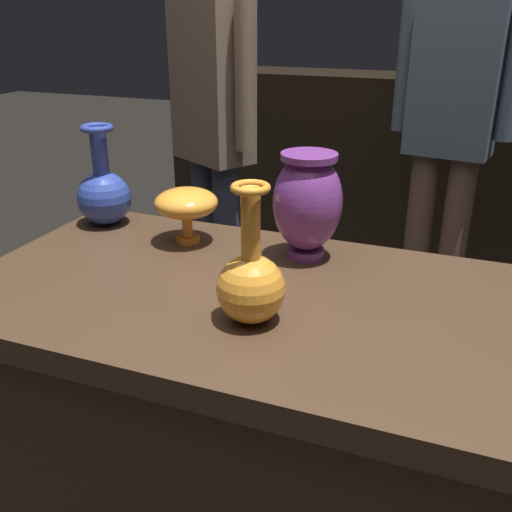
{
  "coord_description": "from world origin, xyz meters",
  "views": [
    {
      "loc": [
        0.36,
        -0.95,
        1.31
      ],
      "look_at": [
        0.01,
        -0.05,
        0.9
      ],
      "focal_mm": 40.69,
      "sensor_mm": 36.0,
      "label": 1
    }
  ],
  "objects_px": {
    "vase_right_accent": "(104,193)",
    "shelf_vase_far_left": "(223,52)",
    "vase_centerpiece": "(251,282)",
    "vase_left_accent": "(186,204)",
    "visitor_center_back": "(451,117)",
    "vase_tall_behind": "(308,202)",
    "visitor_near_left": "(213,125)"
  },
  "relations": [
    {
      "from": "vase_left_accent",
      "to": "vase_right_accent",
      "type": "relative_size",
      "value": 0.59
    },
    {
      "from": "vase_tall_behind",
      "to": "shelf_vase_far_left",
      "type": "xyz_separation_m",
      "value": [
        -1.07,
        1.96,
        0.15
      ]
    },
    {
      "from": "visitor_center_back",
      "to": "visitor_near_left",
      "type": "relative_size",
      "value": 1.03
    },
    {
      "from": "vase_left_accent",
      "to": "visitor_center_back",
      "type": "height_order",
      "value": "visitor_center_back"
    },
    {
      "from": "vase_centerpiece",
      "to": "vase_left_accent",
      "type": "height_order",
      "value": "vase_centerpiece"
    },
    {
      "from": "vase_right_accent",
      "to": "shelf_vase_far_left",
      "type": "height_order",
      "value": "shelf_vase_far_left"
    },
    {
      "from": "vase_left_accent",
      "to": "visitor_near_left",
      "type": "relative_size",
      "value": 0.1
    },
    {
      "from": "vase_centerpiece",
      "to": "vase_left_accent",
      "type": "distance_m",
      "value": 0.4
    },
    {
      "from": "visitor_near_left",
      "to": "shelf_vase_far_left",
      "type": "bearing_deg",
      "value": -38.47
    },
    {
      "from": "vase_left_accent",
      "to": "vase_right_accent",
      "type": "bearing_deg",
      "value": 171.72
    },
    {
      "from": "vase_centerpiece",
      "to": "vase_left_accent",
      "type": "bearing_deg",
      "value": 133.3
    },
    {
      "from": "vase_tall_behind",
      "to": "visitor_near_left",
      "type": "distance_m",
      "value": 1.13
    },
    {
      "from": "shelf_vase_far_left",
      "to": "vase_centerpiece",
      "type": "bearing_deg",
      "value": -64.89
    },
    {
      "from": "vase_right_accent",
      "to": "visitor_center_back",
      "type": "height_order",
      "value": "visitor_center_back"
    },
    {
      "from": "vase_right_accent",
      "to": "vase_centerpiece",
      "type": "bearing_deg",
      "value": -31.98
    },
    {
      "from": "shelf_vase_far_left",
      "to": "visitor_near_left",
      "type": "bearing_deg",
      "value": -68.04
    },
    {
      "from": "vase_right_accent",
      "to": "shelf_vase_far_left",
      "type": "bearing_deg",
      "value": 105.42
    },
    {
      "from": "visitor_center_back",
      "to": "visitor_near_left",
      "type": "distance_m",
      "value": 0.93
    },
    {
      "from": "vase_tall_behind",
      "to": "shelf_vase_far_left",
      "type": "bearing_deg",
      "value": 118.67
    },
    {
      "from": "vase_tall_behind",
      "to": "shelf_vase_far_left",
      "type": "relative_size",
      "value": 1.43
    },
    {
      "from": "vase_tall_behind",
      "to": "vase_right_accent",
      "type": "height_order",
      "value": "vase_right_accent"
    },
    {
      "from": "vase_centerpiece",
      "to": "vase_left_accent",
      "type": "xyz_separation_m",
      "value": [
        -0.28,
        0.29,
        0.02
      ]
    },
    {
      "from": "visitor_center_back",
      "to": "vase_centerpiece",
      "type": "bearing_deg",
      "value": 91.6
    },
    {
      "from": "vase_centerpiece",
      "to": "visitor_near_left",
      "type": "distance_m",
      "value": 1.38
    },
    {
      "from": "vase_centerpiece",
      "to": "visitor_near_left",
      "type": "xyz_separation_m",
      "value": [
        -0.64,
        1.22,
        0.01
      ]
    },
    {
      "from": "vase_centerpiece",
      "to": "vase_tall_behind",
      "type": "relative_size",
      "value": 1.07
    },
    {
      "from": "vase_left_accent",
      "to": "visitor_near_left",
      "type": "height_order",
      "value": "visitor_near_left"
    },
    {
      "from": "vase_right_accent",
      "to": "visitor_near_left",
      "type": "distance_m",
      "value": 0.9
    },
    {
      "from": "vase_left_accent",
      "to": "shelf_vase_far_left",
      "type": "xyz_separation_m",
      "value": [
        -0.79,
        1.97,
        0.19
      ]
    },
    {
      "from": "vase_right_accent",
      "to": "vase_tall_behind",
      "type": "bearing_deg",
      "value": -2.57
    },
    {
      "from": "vase_right_accent",
      "to": "shelf_vase_far_left",
      "type": "xyz_separation_m",
      "value": [
        -0.53,
        1.94,
        0.2
      ]
    },
    {
      "from": "shelf_vase_far_left",
      "to": "visitor_near_left",
      "type": "xyz_separation_m",
      "value": [
        0.42,
        -1.04,
        -0.19
      ]
    }
  ]
}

